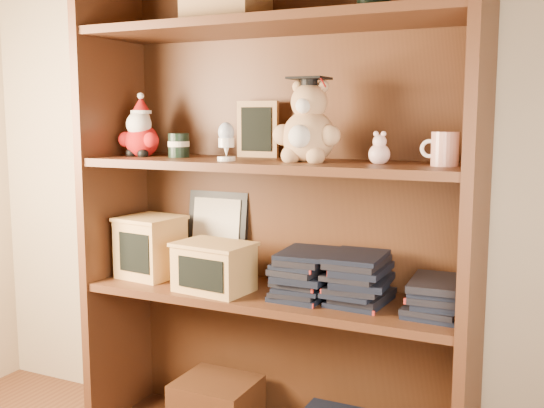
{
  "coord_description": "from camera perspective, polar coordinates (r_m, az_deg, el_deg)",
  "views": [
    {
      "loc": [
        0.6,
        -0.39,
        1.08
      ],
      "look_at": [
        -0.2,
        1.3,
        0.82
      ],
      "focal_mm": 42.0,
      "sensor_mm": 36.0,
      "label": 1
    }
  ],
  "objects": [
    {
      "name": "bookcase",
      "position": [
        1.95,
        0.57,
        -1.01
      ],
      "size": [
        1.2,
        0.35,
        1.6
      ],
      "color": "#4F2A16",
      "rests_on": "ground"
    },
    {
      "name": "shelf_lower",
      "position": [
        1.95,
        0.0,
        -8.24
      ],
      "size": [
        1.14,
        0.33,
        0.02
      ],
      "color": "#4F2A16",
      "rests_on": "ground"
    },
    {
      "name": "shelf_upper",
      "position": [
        1.88,
        0.0,
        3.55
      ],
      "size": [
        1.14,
        0.33,
        0.02
      ],
      "color": "#4F2A16",
      "rests_on": "ground"
    },
    {
      "name": "santa_plush",
      "position": [
        2.12,
        -11.7,
        6.3
      ],
      "size": [
        0.15,
        0.11,
        0.21
      ],
      "color": "#A50F0F",
      "rests_on": "shelf_upper"
    },
    {
      "name": "teachers_tin",
      "position": [
        2.04,
        -8.35,
        5.24
      ],
      "size": [
        0.07,
        0.07,
        0.08
      ],
      "color": "black",
      "rests_on": "shelf_upper"
    },
    {
      "name": "chalkboard_plaque",
      "position": [
        2.03,
        -1.28,
        6.63
      ],
      "size": [
        0.14,
        0.08,
        0.18
      ],
      "color": "#9E7547",
      "rests_on": "shelf_upper"
    },
    {
      "name": "egg_cup",
      "position": [
        1.86,
        -4.12,
        5.74
      ],
      "size": [
        0.05,
        0.05,
        0.11
      ],
      "color": "white",
      "rests_on": "shelf_upper"
    },
    {
      "name": "grad_teddy_bear",
      "position": [
        1.82,
        3.24,
        6.74
      ],
      "size": [
        0.2,
        0.17,
        0.25
      ],
      "color": "tan",
      "rests_on": "shelf_upper"
    },
    {
      "name": "pink_figurine",
      "position": [
        1.76,
        9.6,
        4.69
      ],
      "size": [
        0.06,
        0.06,
        0.09
      ],
      "color": "beige",
      "rests_on": "shelf_upper"
    },
    {
      "name": "teacher_mug",
      "position": [
        1.72,
        15.17,
        4.78
      ],
      "size": [
        0.1,
        0.07,
        0.09
      ],
      "color": "silver",
      "rests_on": "shelf_upper"
    },
    {
      "name": "certificate_frame",
      "position": [
        2.16,
        -4.95,
        -2.56
      ],
      "size": [
        0.22,
        0.06,
        0.28
      ],
      "color": "black",
      "rests_on": "shelf_lower"
    },
    {
      "name": "treats_box",
      "position": [
        2.15,
        -10.82,
        -3.74
      ],
      "size": [
        0.2,
        0.2,
        0.2
      ],
      "color": "tan",
      "rests_on": "shelf_lower"
    },
    {
      "name": "pencils_box",
      "position": [
        1.95,
        -5.23,
        -5.6
      ],
      "size": [
        0.25,
        0.19,
        0.15
      ],
      "color": "tan",
      "rests_on": "shelf_lower"
    },
    {
      "name": "book_stack_left",
      "position": [
        1.89,
        2.89,
        -6.15
      ],
      "size": [
        0.14,
        0.2,
        0.14
      ],
      "color": "black",
      "rests_on": "shelf_lower"
    },
    {
      "name": "book_stack_mid",
      "position": [
        1.83,
        7.83,
        -6.65
      ],
      "size": [
        0.14,
        0.2,
        0.14
      ],
      "color": "black",
      "rests_on": "shelf_lower"
    },
    {
      "name": "book_stack_right",
      "position": [
        1.79,
        14.78,
        -8.03
      ],
      "size": [
        0.14,
        0.2,
        0.1
      ],
      "color": "black",
      "rests_on": "shelf_lower"
    }
  ]
}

